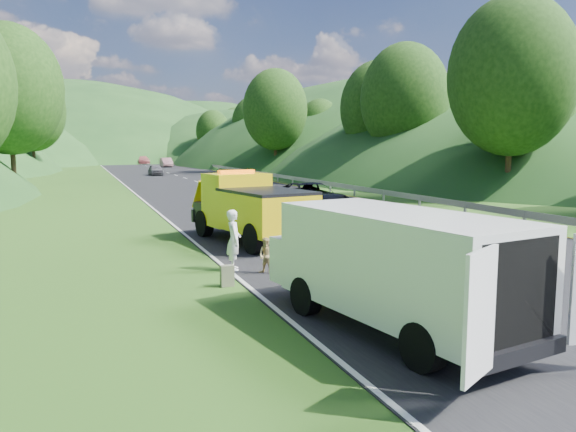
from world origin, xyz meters
name	(u,v)px	position (x,y,z in m)	size (l,w,h in m)	color
ground	(372,270)	(0.00, 0.00, 0.00)	(320.00, 320.00, 0.00)	#38661E
road_surface	(197,182)	(3.00, 40.00, 0.01)	(14.00, 200.00, 0.02)	black
guardrail	(235,174)	(10.30, 52.50, 0.00)	(0.06, 140.00, 1.52)	gray
tree_line_right	(307,170)	(23.00, 60.00, 0.00)	(14.00, 140.00, 14.00)	#2F591A
hills_backdrop	(136,158)	(6.50, 134.70, 0.00)	(201.00, 288.60, 44.00)	#2D5B23
tow_truck	(250,208)	(-1.90, 5.80, 1.29)	(3.36, 6.46, 2.64)	black
white_van	(393,264)	(-2.21, -4.75, 1.33)	(3.90, 6.98, 2.35)	black
woman	(234,270)	(-3.73, 1.42, 0.00)	(0.64, 0.47, 1.75)	white
child	(267,274)	(-3.01, 0.60, 0.00)	(0.50, 0.39, 1.02)	tan
worker	(477,345)	(-1.21, -6.05, 0.00)	(1.08, 0.62, 1.67)	black
suitcase	(227,276)	(-4.38, -0.30, 0.27)	(0.34, 0.19, 0.55)	#64674D
spare_tire	(462,353)	(-1.72, -6.27, 0.00)	(0.58, 0.58, 0.20)	black
passing_suv	(310,213)	(3.60, 13.06, 0.00)	(2.66, 5.76, 1.60)	black
dist_car_a	(156,175)	(0.82, 52.97, 0.00)	(1.50, 3.73, 1.27)	#4F4E53
dist_car_b	(166,167)	(5.56, 76.46, 0.00)	(1.55, 4.44, 1.46)	#7E5459
dist_car_c	(143,164)	(3.62, 91.53, 0.00)	(2.07, 5.09, 1.48)	#AC5656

